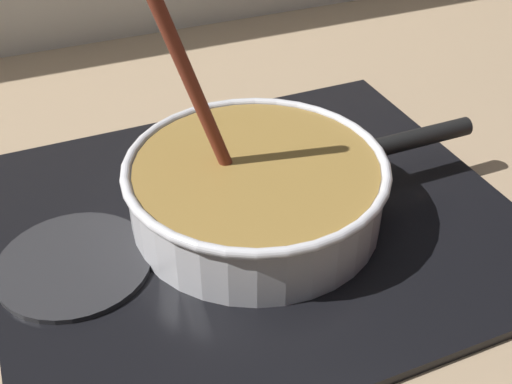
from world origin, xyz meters
name	(u,v)px	position (x,y,z in m)	size (l,w,h in m)	color
hob_plate	(256,221)	(0.14, 0.22, 0.01)	(0.56, 0.48, 0.01)	black
burner_ring	(256,214)	(0.14, 0.22, 0.02)	(0.19, 0.19, 0.01)	#592D0C
spare_burner	(74,263)	(-0.06, 0.22, 0.01)	(0.16, 0.16, 0.01)	#262628
cooking_pan	(257,188)	(0.14, 0.22, 0.05)	(0.41, 0.28, 0.29)	silver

